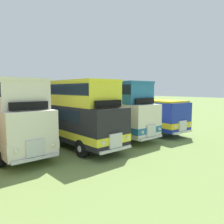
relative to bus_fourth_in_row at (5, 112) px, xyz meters
name	(u,v)px	position (x,y,z in m)	size (l,w,h in m)	color
ground_plane	(8,149)	(0.00, -0.22, -2.47)	(200.00, 200.00, 0.00)	#7A934C
bus_fourth_in_row	(5,112)	(0.00, 0.00, 0.00)	(2.90, 10.03, 4.49)	silver
bus_fifth_in_row	(62,109)	(3.86, -0.34, 0.01)	(3.17, 11.77, 4.49)	black
bus_sixth_in_row	(105,106)	(7.72, -0.44, 0.00)	(2.97, 10.04, 4.49)	silver
bus_seventh_in_row	(134,111)	(11.59, -0.11, -0.71)	(2.94, 11.18, 2.99)	#1E339E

